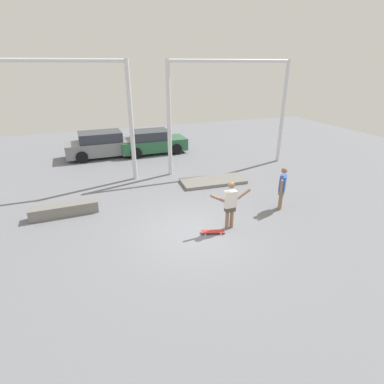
{
  "coord_description": "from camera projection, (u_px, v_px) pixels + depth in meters",
  "views": [
    {
      "loc": [
        -3.07,
        -7.91,
        5.08
      ],
      "look_at": [
        0.47,
        1.5,
        0.74
      ],
      "focal_mm": 28.0,
      "sensor_mm": 36.0,
      "label": 1
    }
  ],
  "objects": [
    {
      "name": "ground_plane",
      "position": [
        195.0,
        232.0,
        9.81
      ],
      "size": [
        36.0,
        36.0,
        0.0
      ],
      "primitive_type": "plane",
      "color": "slate"
    },
    {
      "name": "skateboarder",
      "position": [
        230.0,
        203.0,
        9.68
      ],
      "size": [
        1.43,
        0.21,
        1.65
      ],
      "rotation": [
        0.0,
        0.0,
        -0.01
      ],
      "color": "#8C664C",
      "rests_on": "ground_plane"
    },
    {
      "name": "skateboard",
      "position": [
        213.0,
        232.0,
        9.69
      ],
      "size": [
        0.77,
        0.43,
        0.08
      ],
      "rotation": [
        0.0,
        0.0,
        -0.32
      ],
      "color": "red",
      "rests_on": "ground_plane"
    },
    {
      "name": "grind_box",
      "position": [
        64.0,
        210.0,
        10.79
      ],
      "size": [
        2.34,
        0.53,
        0.42
      ],
      "primitive_type": "cube",
      "rotation": [
        0.0,
        0.0,
        0.03
      ],
      "color": "slate",
      "rests_on": "ground_plane"
    },
    {
      "name": "manual_pad",
      "position": [
        213.0,
        181.0,
        13.82
      ],
      "size": [
        3.0,
        1.42,
        0.14
      ],
      "primitive_type": "cube",
      "rotation": [
        0.0,
        0.0,
        -0.06
      ],
      "color": "slate",
      "rests_on": "ground_plane"
    },
    {
      "name": "canopy_support_left",
      "position": [
        51.0,
        110.0,
        12.01
      ],
      "size": [
        6.5,
        0.2,
        5.26
      ],
      "color": "silver",
      "rests_on": "ground_plane"
    },
    {
      "name": "canopy_support_right",
      "position": [
        231.0,
        102.0,
        14.61
      ],
      "size": [
        6.5,
        0.2,
        5.26
      ],
      "color": "silver",
      "rests_on": "ground_plane"
    },
    {
      "name": "parked_car_grey",
      "position": [
        103.0,
        145.0,
        17.45
      ],
      "size": [
        4.32,
        1.95,
        1.47
      ],
      "rotation": [
        0.0,
        0.0,
        0.02
      ],
      "color": "slate",
      "rests_on": "ground_plane"
    },
    {
      "name": "parked_car_green",
      "position": [
        152.0,
        142.0,
        18.2
      ],
      "size": [
        3.95,
        1.88,
        1.38
      ],
      "rotation": [
        0.0,
        0.0,
        -0.0
      ],
      "color": "#28603D",
      "rests_on": "ground_plane"
    },
    {
      "name": "bystander",
      "position": [
        282.0,
        187.0,
        11.03
      ],
      "size": [
        0.59,
        0.62,
        1.63
      ],
      "rotation": [
        0.0,
        0.0,
        3.95
      ],
      "color": "#8C664C",
      "rests_on": "ground_plane"
    }
  ]
}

